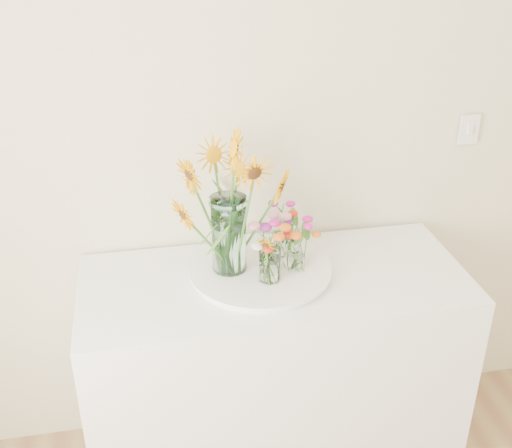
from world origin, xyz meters
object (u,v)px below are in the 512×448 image
counter (273,375)px  small_vase_a (270,265)px  tray (260,272)px  small_vase_b (295,254)px  mason_jar (229,235)px  small_vase_c (283,240)px

counter → small_vase_a: size_ratio=10.78×
tray → small_vase_a: 0.11m
small_vase_a → small_vase_b: (0.11, 0.07, -0.01)m
counter → tray: size_ratio=2.84×
tray → small_vase_b: bearing=-6.7°
mason_jar → small_vase_c: mason_jar is taller
counter → tray: 0.47m
mason_jar → small_vase_c: size_ratio=2.34×
small_vase_a → small_vase_b: bearing=32.9°
counter → small_vase_b: bearing=13.4°
small_vase_a → small_vase_c: 0.19m
counter → mason_jar: bearing=162.8°
counter → mason_jar: mason_jar is taller
counter → mason_jar: 0.64m
mason_jar → small_vase_c: (0.21, 0.07, -0.08)m
mason_jar → small_vase_c: bearing=17.6°
mason_jar → small_vase_b: size_ratio=2.49×
small_vase_b → small_vase_a: bearing=-147.1°
small_vase_a → small_vase_c: bearing=62.2°
tray → small_vase_a: (0.02, -0.08, 0.08)m
tray → small_vase_c: bearing=38.7°
tray → small_vase_b: 0.14m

